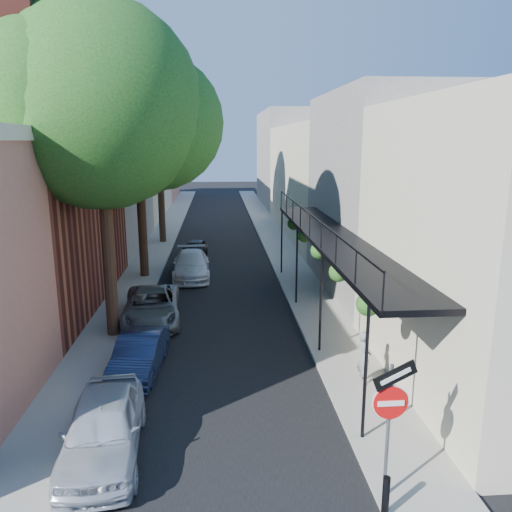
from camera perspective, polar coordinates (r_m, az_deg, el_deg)
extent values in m
cube|color=black|center=(37.84, -4.37, 2.50)|extent=(6.00, 64.00, 0.01)
cube|color=gray|center=(38.05, -10.41, 2.46)|extent=(2.00, 64.00, 0.12)
cube|color=gray|center=(38.04, 1.67, 2.67)|extent=(2.00, 64.00, 0.12)
cube|color=gray|center=(21.83, -18.41, 15.30)|extent=(0.06, 7.00, 4.00)
cube|color=gray|center=(34.50, -19.77, 8.29)|extent=(8.00, 12.00, 9.00)
cube|color=#BDB69C|center=(48.10, -15.47, 10.31)|extent=(8.00, 16.00, 10.00)
cube|color=tan|center=(61.94, -12.98, 10.02)|extent=(8.00, 12.00, 8.00)
cube|color=gray|center=(24.08, 17.65, 6.72)|extent=(8.00, 10.00, 9.00)
cube|color=#BDB69C|center=(38.39, 9.24, 8.54)|extent=(8.00, 20.00, 8.00)
cube|color=gray|center=(55.97, 4.91, 11.04)|extent=(8.00, 16.00, 10.00)
cube|color=black|center=(18.04, 9.10, 2.03)|extent=(2.00, 16.00, 0.15)
cube|color=black|center=(17.69, 6.19, 4.80)|extent=(0.05, 16.00, 0.05)
cylinder|color=black|center=(11.87, 12.42, -12.63)|extent=(0.08, 0.08, 3.40)
cylinder|color=black|center=(25.93, 2.95, 1.71)|extent=(0.08, 0.08, 3.40)
sphere|color=#194714|center=(12.38, 12.72, -5.37)|extent=(0.60, 0.60, 0.60)
sphere|color=#194714|center=(18.00, 7.19, 0.60)|extent=(0.60, 0.60, 0.60)
sphere|color=#194714|center=(23.80, 4.32, 3.70)|extent=(0.60, 0.60, 0.60)
cylinder|color=#595B60|center=(10.34, 14.81, -19.19)|extent=(0.07, 0.07, 2.90)
cylinder|color=red|center=(9.96, 15.13, -15.89)|extent=(0.66, 0.04, 0.66)
cube|color=white|center=(9.93, 15.19, -15.97)|extent=(0.50, 0.02, 0.10)
cylinder|color=white|center=(9.97, 15.09, -15.84)|extent=(0.70, 0.02, 0.70)
cube|color=black|center=(9.71, 15.63, -13.04)|extent=(0.89, 0.15, 0.58)
cube|color=white|center=(9.69, 15.69, -13.11)|extent=(0.60, 0.10, 0.31)
cylinder|color=black|center=(10.44, 14.61, -25.05)|extent=(0.14, 0.14, 0.80)
cylinder|color=#2F2013|center=(17.95, -16.60, 1.59)|extent=(0.44, 0.44, 7.00)
sphere|color=#194714|center=(17.67, -17.58, 16.11)|extent=(6.80, 6.80, 6.80)
sphere|color=#194714|center=(18.37, -11.40, 14.74)|extent=(4.76, 4.76, 4.76)
cylinder|color=#2F2013|center=(25.77, -12.91, 4.35)|extent=(0.44, 0.44, 6.30)
sphere|color=#194714|center=(25.50, -13.39, 13.38)|extent=(6.00, 6.00, 6.00)
sphere|color=#194714|center=(26.22, -9.71, 12.43)|extent=(4.20, 4.20, 4.20)
cylinder|color=#2F2013|center=(34.58, -10.82, 7.46)|extent=(0.44, 0.44, 7.35)
sphere|color=#194714|center=(34.46, -11.17, 15.30)|extent=(7.00, 7.00, 7.00)
sphere|color=#194714|center=(35.34, -8.02, 14.54)|extent=(4.90, 4.90, 4.90)
imported|color=#AFB6C2|center=(12.15, -17.06, -18.24)|extent=(1.96, 4.22, 1.40)
imported|color=#141F3F|center=(15.78, -13.21, -10.88)|extent=(1.52, 3.66, 1.18)
imported|color=slate|center=(19.83, -11.81, -5.64)|extent=(2.46, 4.73, 1.27)
imported|color=silver|center=(25.91, -7.41, -1.01)|extent=(2.01, 4.59, 1.31)
imported|color=black|center=(30.02, -7.02, 0.74)|extent=(1.68, 3.40, 1.11)
imported|color=slate|center=(14.74, 12.27, -11.25)|extent=(0.41, 0.60, 1.57)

